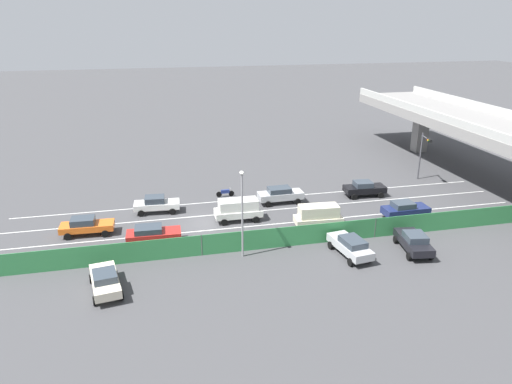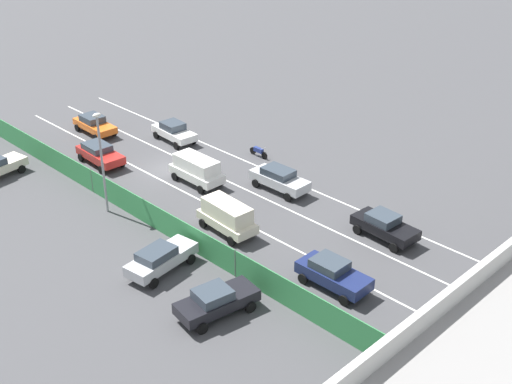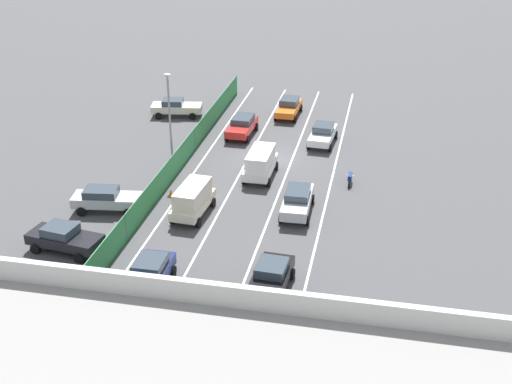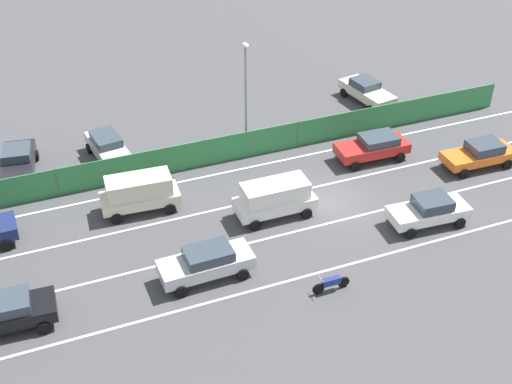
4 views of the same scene
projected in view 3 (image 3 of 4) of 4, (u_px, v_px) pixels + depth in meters
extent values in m
plane|color=#424244|center=(270.00, 159.00, 53.56)|extent=(300.00, 300.00, 0.00)
cube|color=silver|center=(326.00, 203.00, 46.64)|extent=(0.14, 49.61, 0.01)
cube|color=silver|center=(277.00, 199.00, 47.27)|extent=(0.14, 49.61, 0.01)
cube|color=silver|center=(229.00, 194.00, 47.90)|extent=(0.14, 49.61, 0.01)
cube|color=silver|center=(182.00, 190.00, 48.52)|extent=(0.14, 49.61, 0.01)
cube|color=#B2B2AD|center=(129.00, 283.00, 24.86)|extent=(58.63, 0.30, 0.90)
cube|color=#338447|center=(165.00, 177.00, 48.35)|extent=(0.06, 45.61, 1.80)
cylinder|color=#4C514C|center=(237.00, 84.00, 68.38)|extent=(0.10, 0.10, 1.80)
cylinder|color=#4C514C|center=(194.00, 139.00, 55.03)|extent=(0.10, 0.10, 1.80)
cylinder|color=#4C514C|center=(125.00, 228.00, 41.67)|extent=(0.10, 0.10, 1.80)
cube|color=navy|center=(149.00, 276.00, 36.95)|extent=(1.88, 4.42, 0.70)
cube|color=#333D47|center=(150.00, 264.00, 36.97)|extent=(1.63, 1.96, 0.53)
cylinder|color=black|center=(157.00, 302.00, 35.71)|extent=(0.23, 0.64, 0.64)
cylinder|color=black|center=(124.00, 298.00, 36.01)|extent=(0.23, 0.64, 0.64)
cylinder|color=black|center=(173.00, 271.00, 38.34)|extent=(0.23, 0.64, 0.64)
cylinder|color=black|center=(143.00, 268.00, 38.65)|extent=(0.23, 0.64, 0.64)
cube|color=orange|center=(289.00, 108.00, 62.23)|extent=(1.92, 4.66, 0.55)
cube|color=#333D47|center=(289.00, 101.00, 62.26)|extent=(1.62, 2.05, 0.58)
cylinder|color=black|center=(295.00, 119.00, 60.87)|extent=(0.24, 0.65, 0.64)
cylinder|color=black|center=(276.00, 117.00, 61.24)|extent=(0.24, 0.65, 0.64)
cylinder|color=black|center=(301.00, 108.00, 63.60)|extent=(0.24, 0.65, 0.64)
cylinder|color=black|center=(282.00, 106.00, 63.97)|extent=(0.24, 0.65, 0.64)
cube|color=silver|center=(260.00, 167.00, 50.20)|extent=(1.89, 4.48, 0.63)
cube|color=silver|center=(260.00, 157.00, 49.84)|extent=(1.66, 3.67, 0.98)
cylinder|color=black|center=(269.00, 182.00, 48.90)|extent=(0.23, 0.64, 0.64)
cylinder|color=black|center=(244.00, 180.00, 49.25)|extent=(0.23, 0.64, 0.64)
cylinder|color=black|center=(276.00, 166.00, 51.56)|extent=(0.23, 0.64, 0.64)
cylinder|color=black|center=(253.00, 164.00, 51.91)|extent=(0.23, 0.64, 0.64)
cube|color=black|center=(271.00, 279.00, 36.79)|extent=(2.07, 4.48, 0.64)
cube|color=#333D47|center=(272.00, 268.00, 36.72)|extent=(1.71, 1.93, 0.53)
cylinder|color=black|center=(281.00, 304.00, 35.50)|extent=(0.26, 0.65, 0.64)
cylinder|color=black|center=(247.00, 299.00, 35.92)|extent=(0.26, 0.65, 0.64)
cylinder|color=black|center=(292.00, 274.00, 38.09)|extent=(0.26, 0.65, 0.64)
cylinder|color=black|center=(261.00, 269.00, 38.51)|extent=(0.26, 0.65, 0.64)
cube|color=red|center=(242.00, 127.00, 57.77)|extent=(2.01, 4.63, 0.62)
cube|color=#333D47|center=(243.00, 119.00, 57.89)|extent=(1.71, 2.31, 0.49)
cylinder|color=black|center=(248.00, 139.00, 56.43)|extent=(0.24, 0.65, 0.64)
cylinder|color=black|center=(226.00, 137.00, 56.82)|extent=(0.24, 0.65, 0.64)
cylinder|color=black|center=(256.00, 127.00, 59.13)|extent=(0.24, 0.65, 0.64)
cylinder|color=black|center=(236.00, 125.00, 59.52)|extent=(0.24, 0.65, 0.64)
cube|color=#B7BABC|center=(297.00, 202.00, 45.02)|extent=(1.83, 4.69, 0.69)
cube|color=#333D47|center=(298.00, 193.00, 44.88)|extent=(1.58, 2.32, 0.53)
cylinder|color=black|center=(307.00, 221.00, 43.70)|extent=(0.23, 0.64, 0.64)
cylinder|color=black|center=(281.00, 218.00, 43.99)|extent=(0.23, 0.64, 0.64)
cylinder|color=black|center=(312.00, 199.00, 46.49)|extent=(0.23, 0.64, 0.64)
cylinder|color=black|center=(287.00, 197.00, 46.78)|extent=(0.23, 0.64, 0.64)
cube|color=silver|center=(323.00, 135.00, 56.07)|extent=(2.05, 4.52, 0.59)
cube|color=#333D47|center=(323.00, 128.00, 55.96)|extent=(1.67, 1.99, 0.59)
cylinder|color=black|center=(330.00, 148.00, 54.77)|extent=(0.26, 0.65, 0.64)
cylinder|color=black|center=(309.00, 146.00, 55.19)|extent=(0.26, 0.65, 0.64)
cylinder|color=black|center=(336.00, 135.00, 57.36)|extent=(0.26, 0.65, 0.64)
cylinder|color=black|center=(315.00, 133.00, 57.78)|extent=(0.26, 0.65, 0.64)
cube|color=beige|center=(193.00, 204.00, 44.78)|extent=(2.06, 4.47, 0.59)
cube|color=beige|center=(192.00, 193.00, 44.41)|extent=(1.80, 3.67, 1.07)
cylinder|color=black|center=(198.00, 223.00, 43.49)|extent=(0.26, 0.65, 0.64)
cylinder|color=black|center=(173.00, 219.00, 43.91)|extent=(0.26, 0.65, 0.64)
cylinder|color=black|center=(213.00, 202.00, 46.05)|extent=(0.26, 0.65, 0.64)
cylinder|color=black|center=(189.00, 199.00, 46.47)|extent=(0.26, 0.65, 0.64)
cylinder|color=black|center=(349.00, 184.00, 48.76)|extent=(0.10, 0.60, 0.60)
cylinder|color=black|center=(351.00, 176.00, 49.94)|extent=(0.10, 0.60, 0.60)
cube|color=navy|center=(350.00, 176.00, 49.22)|extent=(0.29, 0.92, 0.36)
cylinder|color=#B2B2B2|center=(350.00, 175.00, 48.58)|extent=(0.60, 0.03, 0.03)
cube|color=beige|center=(177.00, 108.00, 62.15)|extent=(4.81, 2.49, 0.63)
cube|color=#333D47|center=(173.00, 102.00, 61.91)|extent=(2.08, 1.84, 0.51)
cylinder|color=black|center=(195.00, 110.00, 63.10)|extent=(0.67, 0.32, 0.64)
cylinder|color=black|center=(192.00, 116.00, 61.51)|extent=(0.67, 0.32, 0.64)
cylinder|color=black|center=(162.00, 109.00, 63.21)|extent=(0.67, 0.32, 0.64)
cylinder|color=black|center=(159.00, 116.00, 61.63)|extent=(0.67, 0.32, 0.64)
cube|color=#B2B5B7|center=(107.00, 200.00, 45.30)|extent=(4.82, 2.33, 0.65)
cube|color=#333D47|center=(101.00, 192.00, 45.07)|extent=(2.37, 1.80, 0.51)
cylinder|color=black|center=(134.00, 201.00, 46.19)|extent=(0.66, 0.30, 0.64)
cylinder|color=black|center=(128.00, 213.00, 44.65)|extent=(0.66, 0.30, 0.64)
cylinder|color=black|center=(89.00, 200.00, 46.38)|extent=(0.66, 0.30, 0.64)
cylinder|color=black|center=(81.00, 212.00, 44.84)|extent=(0.66, 0.30, 0.64)
cube|color=black|center=(65.00, 239.00, 40.62)|extent=(4.78, 2.51, 0.64)
cube|color=#333D47|center=(60.00, 230.00, 40.44)|extent=(2.09, 1.88, 0.55)
cylinder|color=black|center=(96.00, 243.00, 41.12)|extent=(0.67, 0.32, 0.64)
cylinder|color=black|center=(79.00, 258.00, 39.58)|extent=(0.67, 0.32, 0.64)
cylinder|color=black|center=(54.00, 235.00, 42.09)|extent=(0.67, 0.32, 0.64)
cylinder|color=black|center=(35.00, 249.00, 40.55)|extent=(0.67, 0.32, 0.64)
cylinder|color=#47474C|center=(328.00, 366.00, 27.49)|extent=(0.18, 0.18, 5.59)
cylinder|color=#47474C|center=(301.00, 308.00, 26.85)|extent=(2.48, 0.67, 0.12)
cube|color=black|center=(277.00, 302.00, 27.22)|extent=(1.00, 0.49, 0.32)
sphere|color=#390706|center=(286.00, 302.00, 27.24)|extent=(0.20, 0.20, 0.20)
sphere|color=#EFA319|center=(279.00, 300.00, 27.35)|extent=(0.20, 0.20, 0.20)
sphere|color=black|center=(272.00, 298.00, 27.46)|extent=(0.20, 0.20, 0.20)
cylinder|color=gray|center=(170.00, 122.00, 51.25)|extent=(0.16, 0.16, 6.92)
ellipsoid|color=silver|center=(167.00, 75.00, 49.64)|extent=(0.60, 0.36, 0.28)
cone|color=orange|center=(171.00, 193.00, 47.45)|extent=(0.36, 0.36, 0.57)
cube|color=black|center=(171.00, 196.00, 47.57)|extent=(0.47, 0.47, 0.03)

